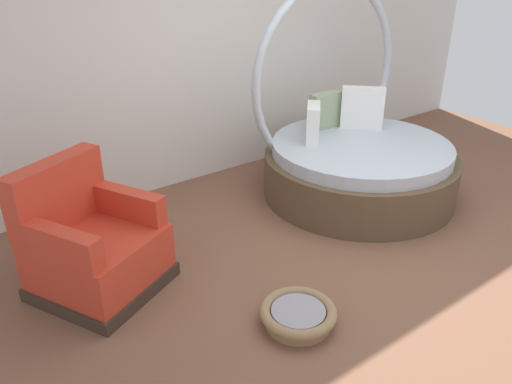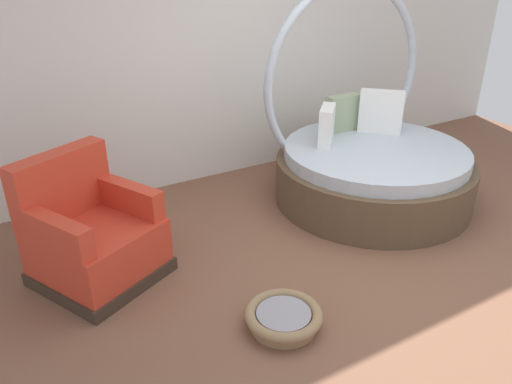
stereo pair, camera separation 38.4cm
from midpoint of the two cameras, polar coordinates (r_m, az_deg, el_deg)
name	(u,v)px [view 1 (the left image)]	position (r m, az deg, el deg)	size (l,w,h in m)	color
ground_plane	(378,262)	(4.09, 11.07, -7.90)	(8.00, 8.00, 0.02)	brown
back_wall	(215,28)	(5.26, -6.90, 18.03)	(8.00, 0.12, 3.04)	silver
round_daybed	(355,156)	(5.01, 9.03, 3.97)	(1.88, 1.88, 2.02)	brown
red_armchair	(92,247)	(3.81, -20.96, -5.94)	(1.07, 1.07, 0.94)	#38281E
pet_basket	(298,315)	(3.38, 1.49, -13.91)	(0.51, 0.51, 0.13)	#8E704C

